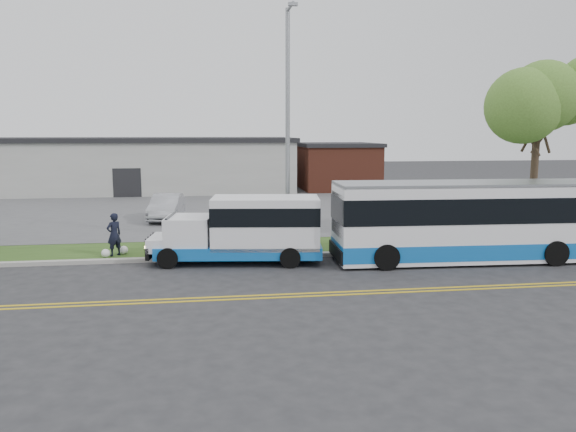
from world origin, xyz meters
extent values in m
plane|color=#28282B|center=(0.00, 0.00, 0.00)|extent=(140.00, 140.00, 0.00)
cube|color=gold|center=(0.00, -3.85, 0.01)|extent=(70.00, 0.12, 0.01)
cube|color=gold|center=(0.00, -4.15, 0.01)|extent=(70.00, 0.12, 0.01)
cube|color=#9E9B93|center=(0.00, 1.10, 0.07)|extent=(80.00, 0.30, 0.15)
cube|color=#284316|center=(0.00, 2.90, 0.05)|extent=(80.00, 3.30, 0.10)
cube|color=#4C4C4F|center=(0.00, 17.00, 0.05)|extent=(80.00, 25.00, 0.10)
cube|color=#9E9E99|center=(-6.00, 27.00, 2.00)|extent=(25.00, 10.00, 4.00)
cube|color=black|center=(-6.00, 27.00, 4.17)|extent=(25.40, 10.40, 0.35)
cube|color=black|center=(-6.00, 22.05, 1.10)|extent=(2.00, 0.15, 2.20)
cube|color=brown|center=(10.50, 26.00, 1.80)|extent=(6.00, 7.00, 3.60)
cube|color=black|center=(10.50, 26.00, 3.75)|extent=(6.30, 7.30, 0.30)
cylinder|color=#39261F|center=(14.00, 3.00, 2.48)|extent=(0.32, 0.32, 4.76)
ellipsoid|color=#487027|center=(14.00, 3.00, 6.22)|extent=(5.20, 5.20, 4.42)
cylinder|color=gray|center=(3.00, 2.80, 4.85)|extent=(0.18, 0.18, 9.50)
cylinder|color=gray|center=(3.00, 2.10, 9.50)|extent=(0.12, 1.40, 0.12)
cube|color=gray|center=(3.00, 1.45, 9.45)|extent=(0.35, 0.18, 0.12)
cube|color=#105DB2|center=(0.87, 0.57, 0.49)|extent=(6.21, 2.77, 0.44)
cube|color=white|center=(1.83, 0.45, 1.50)|extent=(4.11, 2.50, 1.86)
cube|color=black|center=(1.83, 0.45, 1.81)|extent=(4.13, 2.54, 0.66)
cube|color=white|center=(-0.97, 0.80, 1.19)|extent=(1.81, 2.08, 1.06)
cube|color=black|center=(-1.63, 0.88, 1.37)|extent=(0.30, 1.68, 0.80)
cube|color=white|center=(-1.93, 0.92, 0.75)|extent=(1.10, 1.91, 0.49)
cube|color=black|center=(-2.33, 0.97, 0.49)|extent=(0.36, 1.81, 0.44)
sphere|color=#FFD88C|center=(-2.46, 0.32, 0.71)|extent=(0.20, 0.20, 0.18)
sphere|color=#FFD88C|center=(-2.29, 1.63, 0.71)|extent=(0.20, 0.20, 0.18)
cylinder|color=black|center=(-1.70, -0.07, 0.37)|extent=(0.77, 0.34, 0.74)
cylinder|color=black|center=(-1.46, 1.82, 0.37)|extent=(0.77, 0.34, 0.74)
cylinder|color=black|center=(2.59, -0.61, 0.37)|extent=(0.77, 0.34, 0.74)
cylinder|color=black|center=(2.83, 1.28, 0.37)|extent=(0.77, 0.34, 0.74)
cube|color=white|center=(9.67, -0.41, 1.49)|extent=(10.67, 2.83, 2.79)
cube|color=#105DB2|center=(9.67, -0.41, 0.53)|extent=(10.69, 2.85, 0.58)
cube|color=black|center=(9.67, -0.41, 2.02)|extent=(10.71, 2.87, 0.91)
cube|color=black|center=(4.44, -0.20, 1.83)|extent=(0.19, 2.21, 1.54)
cube|color=black|center=(4.37, -0.19, 0.43)|extent=(0.21, 2.41, 0.48)
cube|color=gray|center=(9.67, -0.41, 2.90)|extent=(10.67, 2.83, 0.12)
cylinder|color=black|center=(5.88, -1.39, 0.46)|extent=(0.93, 0.35, 0.92)
cylinder|color=black|center=(5.97, 0.88, 0.46)|extent=(0.93, 0.35, 0.92)
cylinder|color=black|center=(12.12, -1.64, 0.46)|extent=(0.93, 0.35, 0.92)
cylinder|color=black|center=(12.22, 0.62, 0.46)|extent=(0.93, 0.35, 0.92)
cylinder|color=black|center=(13.85, 0.56, 0.46)|extent=(0.93, 0.35, 0.92)
imported|color=black|center=(-3.82, 1.90, 0.92)|extent=(0.72, 0.69, 1.65)
imported|color=#A5A7AC|center=(-2.45, 10.74, 0.79)|extent=(1.87, 4.33, 1.39)
sphere|color=white|center=(-4.12, 1.65, 0.26)|extent=(0.32, 0.32, 0.32)
sphere|color=white|center=(-3.52, 2.15, 0.26)|extent=(0.32, 0.32, 0.32)
camera|label=1|loc=(-0.29, -19.86, 4.78)|focal=35.00mm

